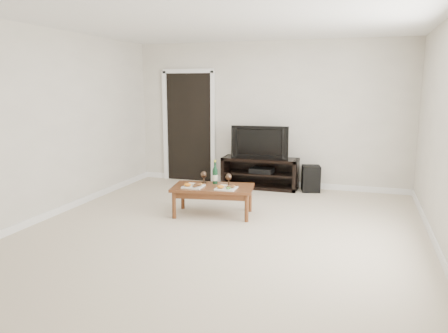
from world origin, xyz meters
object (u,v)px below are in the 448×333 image
(media_console, at_px, (260,173))
(subwoofer, at_px, (311,179))
(television, at_px, (260,142))
(coffee_table, at_px, (213,201))

(media_console, bearing_deg, subwoofer, 0.77)
(television, height_order, coffee_table, television)
(media_console, height_order, subwoofer, media_console)
(media_console, relative_size, coffee_table, 1.19)
(media_console, xyz_separation_m, coffee_table, (-0.26, -1.84, -0.07))
(media_console, xyz_separation_m, television, (0.00, 0.00, 0.57))
(subwoofer, relative_size, coffee_table, 0.40)
(media_console, height_order, coffee_table, media_console)
(media_console, xyz_separation_m, subwoofer, (0.91, 0.01, -0.05))
(coffee_table, bearing_deg, subwoofer, 57.72)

